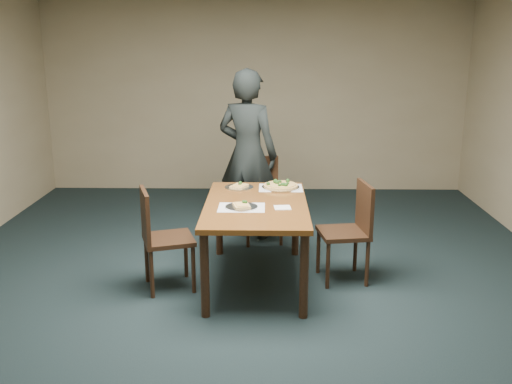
{
  "coord_description": "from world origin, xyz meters",
  "views": [
    {
      "loc": [
        0.16,
        -4.21,
        2.14
      ],
      "look_at": [
        0.07,
        0.63,
        0.85
      ],
      "focal_mm": 40.0,
      "sensor_mm": 36.0,
      "label": 1
    }
  ],
  "objects_px": {
    "chair_right": "(352,226)",
    "chair_left": "(159,233)",
    "slice_plate_far": "(239,187)",
    "chair_far": "(261,194)",
    "dining_table": "(256,213)",
    "pizza_pan": "(281,186)",
    "slice_plate_near": "(242,206)",
    "diner": "(248,154)"
  },
  "relations": [
    {
      "from": "chair_right",
      "to": "slice_plate_near",
      "type": "relative_size",
      "value": 3.25
    },
    {
      "from": "pizza_pan",
      "to": "slice_plate_near",
      "type": "xyz_separation_m",
      "value": [
        -0.35,
        -0.68,
        -0.01
      ]
    },
    {
      "from": "dining_table",
      "to": "pizza_pan",
      "type": "height_order",
      "value": "pizza_pan"
    },
    {
      "from": "chair_far",
      "to": "chair_left",
      "type": "xyz_separation_m",
      "value": [
        -0.87,
        -1.34,
        0.0
      ]
    },
    {
      "from": "chair_left",
      "to": "chair_far",
      "type": "bearing_deg",
      "value": -51.37
    },
    {
      "from": "chair_far",
      "to": "chair_left",
      "type": "height_order",
      "value": "same"
    },
    {
      "from": "diner",
      "to": "slice_plate_far",
      "type": "relative_size",
      "value": 6.64
    },
    {
      "from": "slice_plate_far",
      "to": "chair_left",
      "type": "bearing_deg",
      "value": -134.13
    },
    {
      "from": "slice_plate_far",
      "to": "pizza_pan",
      "type": "bearing_deg",
      "value": -0.18
    },
    {
      "from": "chair_left",
      "to": "slice_plate_near",
      "type": "distance_m",
      "value": 0.76
    },
    {
      "from": "dining_table",
      "to": "pizza_pan",
      "type": "distance_m",
      "value": 0.59
    },
    {
      "from": "chair_left",
      "to": "diner",
      "type": "relative_size",
      "value": 0.49
    },
    {
      "from": "chair_left",
      "to": "slice_plate_far",
      "type": "distance_m",
      "value": 0.99
    },
    {
      "from": "chair_left",
      "to": "chair_right",
      "type": "bearing_deg",
      "value": -100.53
    },
    {
      "from": "slice_plate_near",
      "to": "slice_plate_far",
      "type": "distance_m",
      "value": 0.68
    },
    {
      "from": "chair_right",
      "to": "slice_plate_far",
      "type": "distance_m",
      "value": 1.16
    },
    {
      "from": "slice_plate_near",
      "to": "dining_table",
      "type": "bearing_deg",
      "value": 50.67
    },
    {
      "from": "chair_right",
      "to": "slice_plate_far",
      "type": "height_order",
      "value": "chair_right"
    },
    {
      "from": "chair_far",
      "to": "chair_right",
      "type": "bearing_deg",
      "value": -62.87
    },
    {
      "from": "chair_left",
      "to": "dining_table",
      "type": "bearing_deg",
      "value": -97.87
    },
    {
      "from": "chair_far",
      "to": "diner",
      "type": "xyz_separation_m",
      "value": [
        -0.15,
        0.11,
        0.41
      ]
    },
    {
      "from": "pizza_pan",
      "to": "slice_plate_near",
      "type": "distance_m",
      "value": 0.76
    },
    {
      "from": "dining_table",
      "to": "diner",
      "type": "bearing_deg",
      "value": 95.14
    },
    {
      "from": "dining_table",
      "to": "slice_plate_near",
      "type": "relative_size",
      "value": 5.36
    },
    {
      "from": "slice_plate_near",
      "to": "chair_right",
      "type": "bearing_deg",
      "value": 12.92
    },
    {
      "from": "diner",
      "to": "chair_left",
      "type": "bearing_deg",
      "value": 85.4
    },
    {
      "from": "dining_table",
      "to": "chair_right",
      "type": "bearing_deg",
      "value": 5.24
    },
    {
      "from": "pizza_pan",
      "to": "chair_right",
      "type": "bearing_deg",
      "value": -35.22
    },
    {
      "from": "pizza_pan",
      "to": "chair_far",
      "type": "bearing_deg",
      "value": 106.88
    },
    {
      "from": "dining_table",
      "to": "slice_plate_near",
      "type": "bearing_deg",
      "value": -129.33
    },
    {
      "from": "chair_right",
      "to": "slice_plate_near",
      "type": "xyz_separation_m",
      "value": [
        -0.99,
        -0.23,
        0.25
      ]
    },
    {
      "from": "chair_right",
      "to": "pizza_pan",
      "type": "bearing_deg",
      "value": -133.66
    },
    {
      "from": "chair_right",
      "to": "chair_left",
      "type": "bearing_deg",
      "value": -90.59
    },
    {
      "from": "chair_far",
      "to": "slice_plate_near",
      "type": "relative_size",
      "value": 3.25
    },
    {
      "from": "slice_plate_far",
      "to": "chair_right",
      "type": "bearing_deg",
      "value": -23.46
    },
    {
      "from": "dining_table",
      "to": "chair_far",
      "type": "bearing_deg",
      "value": 88.55
    },
    {
      "from": "pizza_pan",
      "to": "slice_plate_near",
      "type": "relative_size",
      "value": 1.31
    },
    {
      "from": "dining_table",
      "to": "slice_plate_far",
      "type": "height_order",
      "value": "slice_plate_far"
    },
    {
      "from": "chair_far",
      "to": "slice_plate_far",
      "type": "distance_m",
      "value": 0.73
    },
    {
      "from": "chair_left",
      "to": "slice_plate_far",
      "type": "height_order",
      "value": "chair_left"
    },
    {
      "from": "chair_far",
      "to": "dining_table",
      "type": "bearing_deg",
      "value": -101.44
    },
    {
      "from": "chair_right",
      "to": "pizza_pan",
      "type": "xyz_separation_m",
      "value": [
        -0.64,
        0.45,
        0.26
      ]
    }
  ]
}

